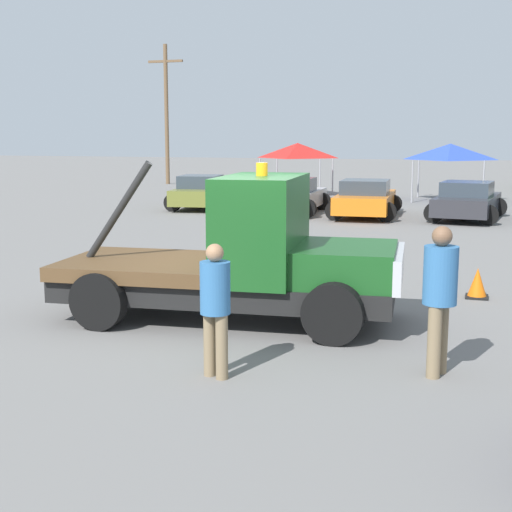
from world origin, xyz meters
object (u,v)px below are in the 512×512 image
Objects in this scene: canopy_tent_red at (298,151)px; parked_car_charcoal at (467,201)px; parked_car_silver at (291,196)px; person_at_hood at (215,301)px; utility_pole at (166,111)px; person_near_truck at (440,290)px; parked_car_olive at (202,192)px; canopy_tent_blue at (450,152)px; traffic_cone at (477,284)px; tow_truck at (247,261)px; parked_car_orange at (365,199)px.

parked_car_charcoal is at bearing -43.75° from canopy_tent_red.
parked_car_silver is 1.01× the size of parked_car_charcoal.
person_at_hood is 0.20× the size of utility_pole.
person_near_truck reaches higher than parked_car_olive.
canopy_tent_blue is 20.30m from traffic_cone.
utility_pole reaches higher than person_at_hood.
utility_pole is at bearing 111.89° from tow_truck.
parked_car_olive is (-7.89, 18.97, -0.30)m from person_at_hood.
canopy_tent_blue is (1.95, 22.92, 1.22)m from tow_truck.
parked_car_olive is at bearing 78.89° from parked_car_orange.
tow_truck reaches higher than traffic_cone.
tow_truck is at bearing -13.50° from person_near_truck.
canopy_tent_blue is at bearing -70.53° from person_near_truck.
parked_car_olive is (-10.44, 18.08, -0.42)m from person_near_truck.
canopy_tent_blue reaches higher than person_at_hood.
traffic_cone is at bearing 173.38° from person_at_hood.
tow_truck is 15.34m from parked_car_orange.
parked_car_orange is at bearing -59.82° from canopy_tent_red.
person_at_hood reaches higher than parked_car_charcoal.
parked_car_silver is 0.97× the size of parked_car_orange.
parked_car_olive is 11.56m from canopy_tent_blue.
parked_car_silver is 8.23× the size of traffic_cone.
canopy_tent_red reaches higher than person_near_truck.
tow_truck is at bearing -94.87° from canopy_tent_blue.
utility_pole is at bearing 58.57° from parked_car_charcoal.
parked_car_charcoal is at bearing -165.79° from person_at_hood.
parked_car_olive is 10.36m from parked_car_charcoal.
parked_car_silver is 2.87m from parked_car_orange.
canopy_tent_blue is 18.21m from utility_pole.
parked_car_charcoal is (3.54, 0.12, -0.00)m from parked_car_orange.
person_at_hood is 2.99× the size of traffic_cone.
canopy_tent_red reaches higher than person_at_hood.
canopy_tent_red is at bearing 177.39° from canopy_tent_blue.
parked_car_orange is 8.50× the size of traffic_cone.
tow_truck is 33.13m from utility_pole.
parked_car_orange is 1.53× the size of canopy_tent_blue.
canopy_tent_red is at bearing 27.10° from parked_car_orange.
utility_pole is at bearing 37.40° from parked_car_silver.
person_at_hood is at bearing -179.59° from parked_car_orange.
canopy_tent_blue reaches higher than parked_car_olive.
person_at_hood is 6.25m from traffic_cone.
utility_pole reaches higher than parked_car_charcoal.
traffic_cone is at bearing -78.25° from person_near_truck.
parked_car_olive is 7.46m from canopy_tent_red.
tow_truck reaches higher than person_near_truck.
utility_pole is at bearing 124.65° from traffic_cone.
person_at_hood is 0.54× the size of canopy_tent_blue.
parked_car_charcoal is (2.95, 15.45, -0.32)m from tow_truck.
traffic_cone is at bearing -153.80° from parked_car_silver.
parked_car_orange is 13.20m from traffic_cone.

